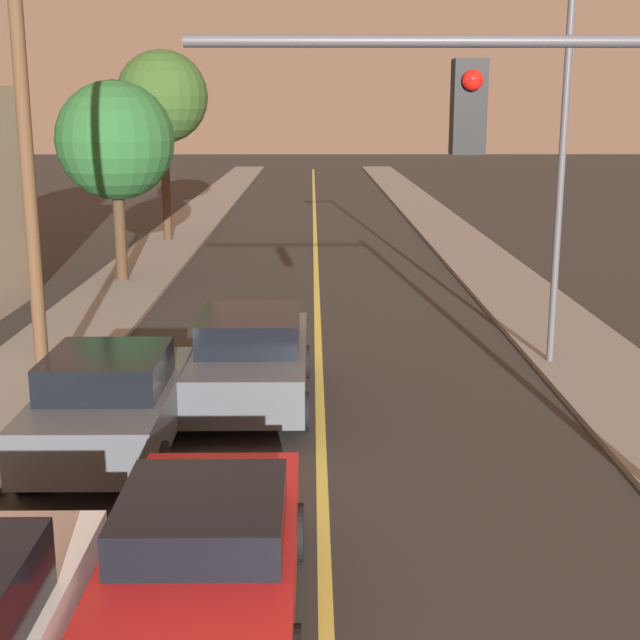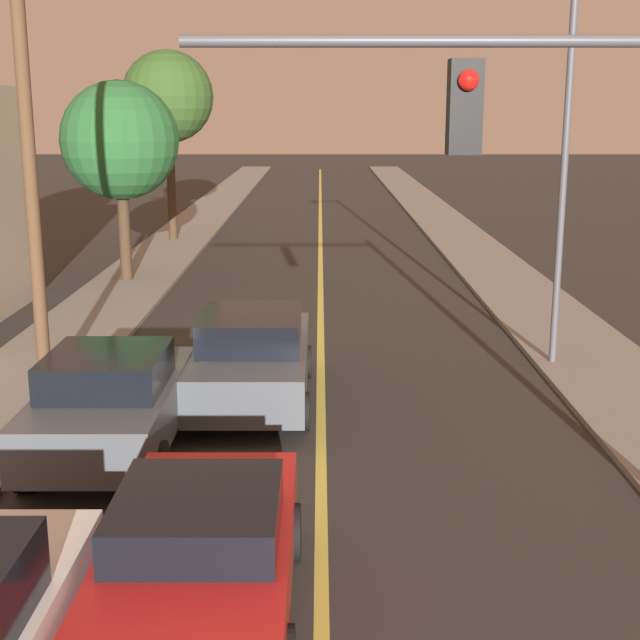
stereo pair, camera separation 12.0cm
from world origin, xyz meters
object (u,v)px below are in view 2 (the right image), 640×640
Objects in this scene: tree_left_near at (119,141)px; streetlamp_right at (549,119)px; car_outer_lane_second at (110,402)px; utility_pole_left at (26,131)px; car_near_lane_second at (251,357)px; car_near_lane_front at (200,552)px; tree_left_far at (167,98)px.

streetlamp_right is at bearing -41.27° from tree_left_near.
car_outer_lane_second is 0.47× the size of utility_pole_left.
streetlamp_right is (5.55, 2.22, 4.06)m from car_near_lane_second.
car_near_lane_front is 0.56× the size of tree_left_far.
tree_left_near is (-0.87, 10.96, -0.56)m from utility_pole_left.
streetlamp_right is 20.02m from tree_left_far.
car_near_lane_second is 0.62× the size of streetlamp_right.
car_near_lane_front is 18.92m from tree_left_near.
car_outer_lane_second is at bearing -78.87° from tree_left_near.
tree_left_near is at bearing 94.55° from utility_pole_left.
tree_left_far is (-4.54, 26.43, 4.74)m from car_near_lane_front.
streetlamp_right is (7.45, 4.74, 4.04)m from car_outer_lane_second.
car_near_lane_second is at bearing -76.90° from tree_left_far.
tree_left_near is (-2.68, 13.63, 3.32)m from car_outer_lane_second.
streetlamp_right reaches higher than car_near_lane_front.
car_near_lane_front is 4.79m from car_outer_lane_second.
car_outer_lane_second is at bearing -147.53° from streetlamp_right.
utility_pole_left reaches higher than tree_left_far.
car_outer_lane_second is 22.66m from tree_left_far.
tree_left_far is at bearing 120.27° from streetlamp_right.
tree_left_far is at bearing 92.45° from utility_pole_left.
car_near_lane_second is at bearing -67.58° from tree_left_near.
tree_left_near is 0.81× the size of tree_left_far.
car_near_lane_front is 0.53× the size of streetlamp_right.
streetlamp_right is (5.55, 9.14, 4.14)m from car_near_lane_front.
utility_pole_left reaches higher than streetlamp_right.
car_outer_lane_second is 0.59× the size of tree_left_far.
car_near_lane_front is 11.47m from streetlamp_right.
tree_left_far reaches higher than car_outer_lane_second.
tree_left_near is at bearing 101.13° from car_outer_lane_second.
utility_pole_left reaches higher than tree_left_near.
tree_left_far is at bearing 103.10° from car_near_lane_second.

